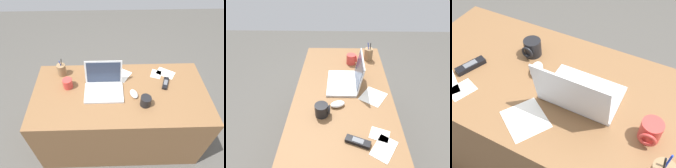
% 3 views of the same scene
% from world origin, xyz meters
% --- Properties ---
extents(ground_plane, '(6.00, 6.00, 0.00)m').
position_xyz_m(ground_plane, '(0.00, 0.00, 0.00)').
color(ground_plane, '#4C4944').
extents(desk, '(1.53, 0.73, 0.72)m').
position_xyz_m(desk, '(0.00, 0.00, 0.36)').
color(desk, brown).
rests_on(desk, ground).
extents(laptop, '(0.33, 0.27, 0.24)m').
position_xyz_m(laptop, '(-0.14, 0.03, 0.76)').
color(laptop, silver).
rests_on(laptop, desk).
extents(computer_mouse, '(0.09, 0.11, 0.04)m').
position_xyz_m(computer_mouse, '(0.11, -0.04, 0.73)').
color(computer_mouse, white).
rests_on(computer_mouse, desk).
extents(coffee_mug_white, '(0.08, 0.10, 0.09)m').
position_xyz_m(coffee_mug_white, '(-0.46, 0.08, 0.76)').
color(coffee_mug_white, '#C63833').
rests_on(coffee_mug_white, desk).
extents(coffee_mug_tall, '(0.09, 0.10, 0.09)m').
position_xyz_m(coffee_mug_tall, '(0.20, -0.14, 0.76)').
color(coffee_mug_tall, black).
rests_on(coffee_mug_tall, desk).
extents(cordless_phone, '(0.09, 0.15, 0.03)m').
position_xyz_m(cordless_phone, '(0.41, 0.08, 0.73)').
color(cordless_phone, black).
rests_on(cordless_phone, desk).
extents(pen_holder, '(0.08, 0.08, 0.18)m').
position_xyz_m(pen_holder, '(-0.53, 0.24, 0.77)').
color(pen_holder, olive).
rests_on(pen_holder, desk).
extents(paper_note_near_laptop, '(0.23, 0.23, 0.00)m').
position_xyz_m(paper_note_near_laptop, '(0.01, 0.22, 0.72)').
color(paper_note_near_laptop, white).
rests_on(paper_note_near_laptop, desk).
extents(paper_note_left, '(0.19, 0.18, 0.00)m').
position_xyz_m(paper_note_left, '(0.44, 0.23, 0.72)').
color(paper_note_left, white).
rests_on(paper_note_left, desk).
extents(paper_note_right, '(0.12, 0.14, 0.00)m').
position_xyz_m(paper_note_right, '(0.35, 0.22, 0.72)').
color(paper_note_right, white).
rests_on(paper_note_right, desk).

